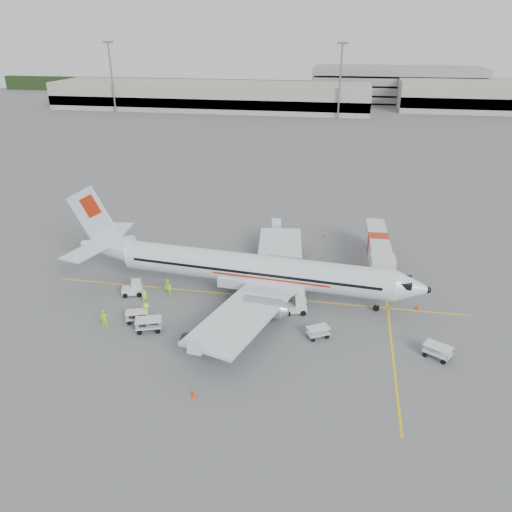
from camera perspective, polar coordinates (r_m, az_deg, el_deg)
The scene contains 25 objects.
ground at distance 53.19m, azimuth -0.39°, elevation -4.61°, with size 360.00×360.00×0.00m, color #56595B.
stripe_lead at distance 53.19m, azimuth -0.39°, elevation -4.60°, with size 44.00×0.20×0.01m, color yellow.
stripe_cross at distance 45.98m, azimuth 15.36°, elevation -10.77°, with size 0.20×20.00×0.01m, color yellow.
terminal_west at distance 183.51m, azimuth -5.33°, elevation 17.75°, with size 110.00×22.00×9.00m, color gray, non-canonical shape.
parking_garage at distance 207.13m, azimuth 15.69°, elevation 18.47°, with size 62.00×24.00×14.00m, color slate, non-canonical shape.
treeline at distance 221.98m, azimuth 8.53°, elevation 18.38°, with size 300.00×3.00×6.00m, color black, non-canonical shape.
mast_west at distance 182.19m, azimuth -16.14°, elevation 18.97°, with size 3.20×1.20×22.00m, color slate, non-canonical shape.
mast_center at distance 164.34m, azimuth 9.58°, elevation 19.03°, with size 3.20×1.20×22.00m, color slate, non-canonical shape.
aircraft at distance 51.16m, azimuth -0.17°, elevation 0.64°, with size 37.60×29.47×10.37m, color silver, non-canonical shape.
jet_bridge at distance 60.45m, azimuth 13.67°, elevation 0.53°, with size 2.89×15.39×4.04m, color silver, non-canonical shape.
belt_loader at distance 45.03m, azimuth -5.82°, elevation -8.67°, with size 4.95×1.86×2.68m, color silver, non-canonical shape.
tug_fore at distance 49.99m, azimuth 4.47°, elevation -5.59°, with size 2.27×1.30×1.76m, color silver, non-canonical shape.
tug_mid at distance 45.31m, azimuth -3.48°, elevation -9.08°, with size 2.21×1.27×1.71m, color silver, non-canonical shape.
tug_aft at distance 54.69m, azimuth -13.99°, elevation -3.55°, with size 2.14×1.22×1.65m, color silver, non-canonical shape.
cart_loaded_a at distance 48.23m, azimuth -12.16°, elevation -7.70°, with size 2.40×1.42×1.25m, color silver, non-canonical shape.
cart_loaded_b at distance 49.93m, azimuth -13.45°, elevation -6.73°, with size 2.12×1.26×1.11m, color silver, non-canonical shape.
cart_empty_a at distance 46.63m, azimuth 7.09°, elevation -8.65°, with size 2.04×1.20×1.06m, color silver, non-canonical shape.
cart_empty_b at distance 46.40m, azimuth 20.01°, elevation -10.23°, with size 2.29×1.35×1.19m, color silver, non-canonical shape.
cone_nose at distance 53.24m, azimuth 18.01°, elevation -5.53°, with size 0.39×0.39×0.63m, color #E04006.
cone_port at distance 68.63m, azimuth 7.76°, elevation 2.38°, with size 0.34×0.34×0.55m, color #E04006.
cone_stbd at distance 40.15m, azimuth -7.09°, elevation -15.27°, with size 0.41×0.41×0.67m, color #E04006.
crew_a at distance 52.80m, azimuth -12.59°, elevation -4.51°, with size 0.58×0.38×1.59m, color #99E121.
crew_b at distance 53.66m, azimuth -10.03°, elevation -3.58°, with size 0.93×0.72×1.91m, color #99E121.
crew_c at distance 49.72m, azimuth -12.39°, elevation -6.27°, with size 1.20×0.69×1.85m, color #99E121.
crew_d at distance 49.52m, azimuth -16.93°, elevation -6.92°, with size 1.11×0.46×1.90m, color #99E121.
Camera 1 is at (8.74, -45.62, 25.92)m, focal length 35.00 mm.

